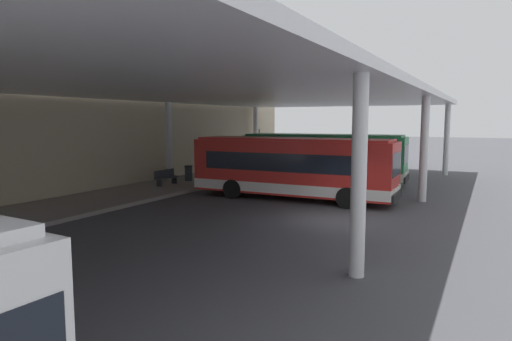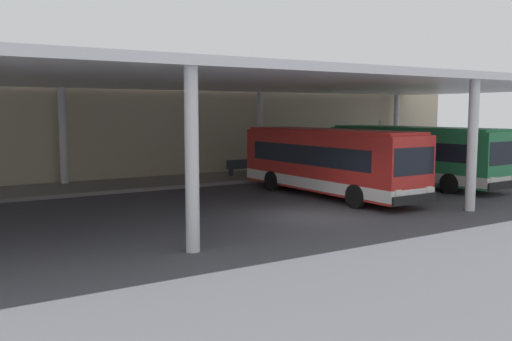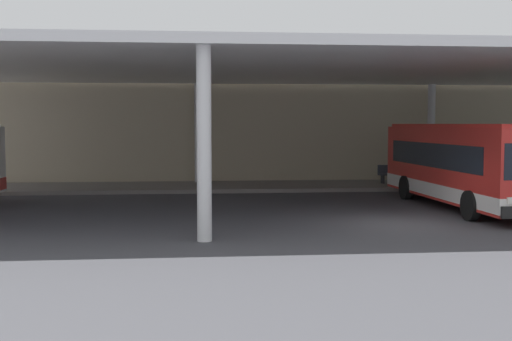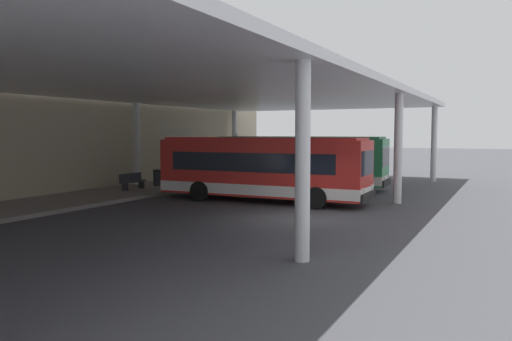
{
  "view_description": "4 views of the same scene",
  "coord_description": "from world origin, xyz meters",
  "px_view_note": "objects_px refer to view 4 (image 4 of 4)",
  "views": [
    {
      "loc": [
        -17.49,
        -5.48,
        4.07
      ],
      "look_at": [
        3.27,
        5.44,
        1.44
      ],
      "focal_mm": 31.51,
      "sensor_mm": 36.0,
      "label": 1
    },
    {
      "loc": [
        -12.71,
        -16.51,
        4.02
      ],
      "look_at": [
        -0.66,
        2.95,
        1.53
      ],
      "focal_mm": 38.35,
      "sensor_mm": 36.0,
      "label": 2
    },
    {
      "loc": [
        -6.48,
        -19.96,
        3.18
      ],
      "look_at": [
        -4.08,
        4.49,
        1.4
      ],
      "focal_mm": 45.57,
      "sensor_mm": 36.0,
      "label": 3
    },
    {
      "loc": [
        -18.37,
        -7.36,
        3.38
      ],
      "look_at": [
        0.48,
        2.26,
        1.8
      ],
      "focal_mm": 35.25,
      "sensor_mm": 36.0,
      "label": 4
    }
  ],
  "objects_px": {
    "bus_middle_bay": "(299,161)",
    "trash_bin": "(157,178)",
    "bus_second_bay": "(262,168)",
    "banner_sign": "(237,152)",
    "bench_waiting": "(132,181)"
  },
  "relations": [
    {
      "from": "bus_second_bay",
      "to": "bench_waiting",
      "type": "xyz_separation_m",
      "value": [
        0.02,
        8.25,
        -0.99
      ]
    },
    {
      "from": "bench_waiting",
      "to": "trash_bin",
      "type": "bearing_deg",
      "value": -0.38
    },
    {
      "from": "bus_middle_bay",
      "to": "bench_waiting",
      "type": "relative_size",
      "value": 5.93
    },
    {
      "from": "bus_second_bay",
      "to": "trash_bin",
      "type": "bearing_deg",
      "value": 74.68
    },
    {
      "from": "trash_bin",
      "to": "bench_waiting",
      "type": "bearing_deg",
      "value": 179.62
    },
    {
      "from": "bench_waiting",
      "to": "trash_bin",
      "type": "xyz_separation_m",
      "value": [
        2.24,
        -0.01,
        0.01
      ]
    },
    {
      "from": "bench_waiting",
      "to": "trash_bin",
      "type": "relative_size",
      "value": 1.84
    },
    {
      "from": "bus_second_bay",
      "to": "trash_bin",
      "type": "height_order",
      "value": "bus_second_bay"
    },
    {
      "from": "bus_middle_bay",
      "to": "bench_waiting",
      "type": "distance_m",
      "value": 10.03
    },
    {
      "from": "bus_second_bay",
      "to": "bus_middle_bay",
      "type": "relative_size",
      "value": 0.99
    },
    {
      "from": "bus_second_bay",
      "to": "bench_waiting",
      "type": "height_order",
      "value": "bus_second_bay"
    },
    {
      "from": "bus_middle_bay",
      "to": "banner_sign",
      "type": "relative_size",
      "value": 3.33
    },
    {
      "from": "bench_waiting",
      "to": "banner_sign",
      "type": "bearing_deg",
      "value": -4.74
    },
    {
      "from": "bus_second_bay",
      "to": "bus_middle_bay",
      "type": "height_order",
      "value": "same"
    },
    {
      "from": "bus_middle_bay",
      "to": "trash_bin",
      "type": "bearing_deg",
      "value": 119.34
    }
  ]
}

